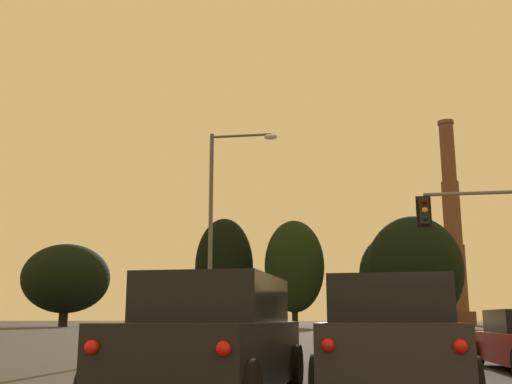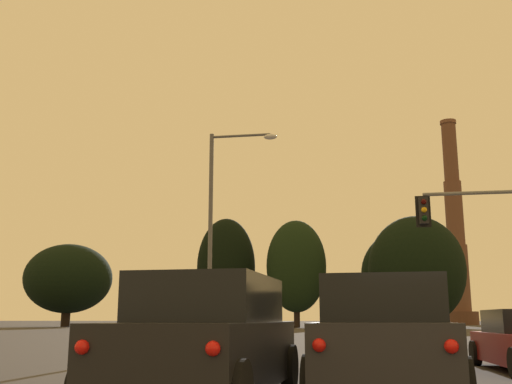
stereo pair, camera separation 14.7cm
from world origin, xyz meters
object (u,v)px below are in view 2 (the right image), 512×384
(street_lamp, at_px, (220,214))
(suv_center_lane_front, at_px, (385,331))
(suv_center_lane_second, at_px, (385,339))
(traffic_light_overhead_right, at_px, (512,226))
(suv_left_lane_second, at_px, (208,340))
(smokestack, at_px, (456,241))

(street_lamp, bearing_deg, suv_center_lane_front, -58.39)
(suv_center_lane_second, relative_size, traffic_light_overhead_right, 0.82)
(suv_center_lane_front, height_order, traffic_light_overhead_right, traffic_light_overhead_right)
(suv_center_lane_front, relative_size, traffic_light_overhead_right, 0.82)
(suv_left_lane_second, xyz_separation_m, smokestack, (21.68, 111.70, 15.03))
(suv_left_lane_second, distance_m, traffic_light_overhead_right, 17.16)
(suv_center_lane_second, distance_m, suv_left_lane_second, 2.83)
(traffic_light_overhead_right, height_order, street_lamp, street_lamp)
(suv_center_lane_second, relative_size, suv_left_lane_second, 1.00)
(traffic_light_overhead_right, bearing_deg, suv_center_lane_second, -111.73)
(suv_left_lane_second, height_order, traffic_light_overhead_right, traffic_light_overhead_right)
(suv_left_lane_second, relative_size, smokestack, 0.12)
(traffic_light_overhead_right, bearing_deg, suv_left_lane_second, -119.00)
(suv_center_lane_second, distance_m, street_lamp, 18.92)
(traffic_light_overhead_right, bearing_deg, street_lamp, 164.79)
(street_lamp, xyz_separation_m, smokestack, (25.65, 93.77, 9.93))
(smokestack, bearing_deg, suv_left_lane_second, -100.98)
(suv_center_lane_front, xyz_separation_m, street_lamp, (-6.89, 11.19, 5.10))
(smokestack, bearing_deg, suv_center_lane_front, -100.13)
(suv_center_lane_second, xyz_separation_m, suv_left_lane_second, (-2.66, -0.95, 0.00))
(traffic_light_overhead_right, bearing_deg, suv_center_lane_front, -123.32)
(suv_left_lane_second, relative_size, traffic_light_overhead_right, 0.82)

